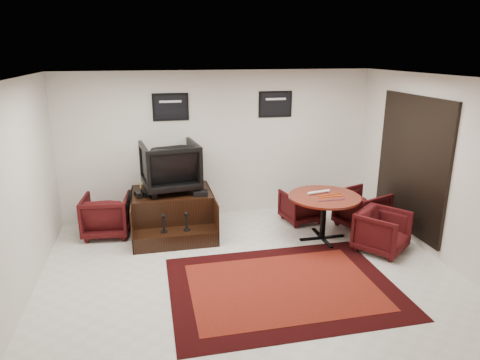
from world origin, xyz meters
The scene contains 16 objects.
ground centered at (0.00, 0.00, 0.00)m, with size 6.00×6.00×0.00m, color silver.
room_shell centered at (0.41, 0.12, 1.79)m, with size 6.02×5.02×2.81m.
area_rug centered at (0.36, -0.50, 0.01)m, with size 3.09×2.32×0.01m.
shine_podium centered at (-0.99, 1.78, 0.34)m, with size 1.41×1.45×0.73m.
shine_chair centered at (-0.99, 1.92, 1.22)m, with size 0.95×0.89×0.98m, color black.
shoes_pair centered at (-1.51, 1.71, 0.77)m, with size 0.28×0.30×0.09m.
polish_kit centered at (-0.51, 1.52, 0.77)m, with size 0.24×0.17×0.08m, color black.
umbrella_black centered at (-1.84, 1.68, 0.44)m, with size 0.33×0.12×0.89m, color black, non-canonical shape.
umbrella_hooked centered at (-1.79, 1.78, 0.46)m, with size 0.34×0.13×0.92m, color black, non-canonical shape.
armchair_side centered at (-2.13, 1.87, 0.40)m, with size 0.78×0.73×0.80m, color black.
meeting_table centered at (1.51, 0.88, 0.70)m, with size 1.21×1.21×0.79m.
table_chair_back centered at (1.42, 1.72, 0.34)m, with size 0.66×0.61×0.67m, color black.
table_chair_window centered at (2.42, 1.21, 0.39)m, with size 0.76×0.71×0.78m, color black.
table_chair_corner centered at (2.27, 0.24, 0.37)m, with size 0.73×0.68×0.75m, color black.
paper_roll centered at (1.46, 1.01, 0.81)m, with size 0.05×0.05×0.42m, color silver.
table_clutter centered at (1.59, 0.79, 0.80)m, with size 0.57×0.34×0.01m.
Camera 1 is at (-1.34, -5.48, 3.14)m, focal length 32.00 mm.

